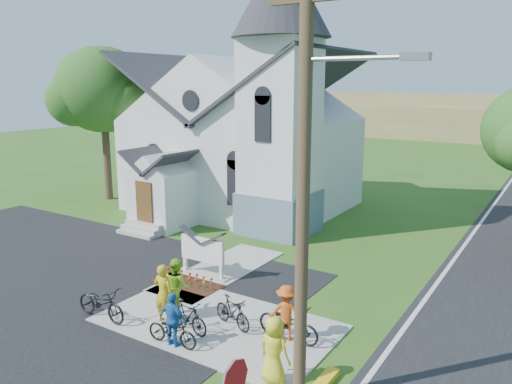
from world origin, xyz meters
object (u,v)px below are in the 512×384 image
Objects in this scene: cyclist_0 at (164,293)px; bike_3 at (233,312)px; cyclist_2 at (173,320)px; church_sign at (202,250)px; bike_1 at (187,316)px; bike_2 at (172,331)px; cyclist_1 at (177,286)px; bike_4 at (288,323)px; bike_0 at (101,303)px; cyclist_4 at (274,350)px; utility_pole at (306,167)px; cyclist_3 at (286,312)px.

cyclist_0 is 1.18× the size of bike_3.
church_sign is at bearing -60.83° from cyclist_2.
bike_1 is 1.03× the size of bike_3.
church_sign is 1.39× the size of bike_2.
bike_2 is at bearing 147.98° from cyclist_1.
bike_4 is (4.97, -2.44, -0.48)m from church_sign.
bike_1 is (2.31, -3.61, -0.50)m from church_sign.
bike_0 is 2.30m from cyclist_1.
bike_2 is 3.19m from bike_4.
cyclist_0 reaches higher than bike_0.
church_sign is at bearing -32.13° from cyclist_4.
cyclist_0 is at bearing -38.15° from cyclist_2.
bike_3 is at bearing -37.19° from bike_1.
bike_1 is 3.47m from cyclist_4.
bike_4 reaches higher than bike_3.
bike_1 is 0.86m from cyclist_2.
bike_0 is at bearing 85.62° from bike_2.
cyclist_3 is (-1.66, 2.27, -4.56)m from utility_pole.
bike_0 is at bearing 62.87° from cyclist_1.
bike_2 is (0.14, -0.79, -0.06)m from bike_1.
bike_2 is at bearing 171.92° from bike_3.
bike_2 is 0.84× the size of bike_4.
cyclist_4 reaches higher than bike_4.
cyclist_3 is at bearing -141.10° from cyclist_2.
church_sign is at bearing 39.88° from bike_1.
bike_1 is 1.04× the size of cyclist_2.
bike_4 is at bearing -56.52° from bike_2.
bike_2 is (2.84, 0.00, -0.10)m from bike_0.
cyclist_2 reaches higher than bike_3.
cyclist_4 is at bearing 179.59° from cyclist_2.
cyclist_3 is at bearing -169.66° from cyclist_0.
cyclist_0 is at bearing -69.24° from church_sign.
utility_pole is 6.52× the size of bike_3.
bike_1 is (2.70, 0.79, -0.04)m from bike_0.
church_sign is 1.23× the size of cyclist_1.
cyclist_1 is at bearing -13.51° from cyclist_4.
bike_1 is at bearing 167.02° from cyclist_0.
bike_4 is (0.07, -0.01, -0.30)m from cyclist_3.
bike_4 is (2.66, 1.17, 0.02)m from bike_1.
utility_pole is 5.30× the size of bike_4.
cyclist_3 is (4.90, -2.43, -0.18)m from church_sign.
utility_pole reaches higher than bike_3.
bike_2 is (-4.11, 0.30, -4.94)m from utility_pole.
cyclist_4 is at bearing -89.34° from bike_0.
bike_0 reaches higher than bike_2.
church_sign is 1.17× the size of bike_4.
bike_2 is at bearing 5.69° from cyclist_4.
cyclist_2 reaches higher than bike_0.
bike_3 is at bearing -29.74° from cyclist_4.
bike_4 reaches higher than bike_2.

